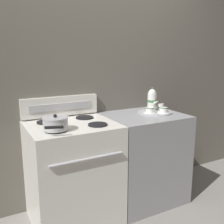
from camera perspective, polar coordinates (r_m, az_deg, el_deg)
ground_plane at (r=2.77m, az=-0.24°, el=-19.94°), size 6.00×6.00×0.00m
wall_back at (r=2.68m, az=-3.73°, el=4.17°), size 6.00×0.05×2.20m
stove at (r=2.42m, az=-8.44°, el=-12.93°), size 0.75×0.67×0.91m
control_panel at (r=2.52m, az=-11.14°, el=1.25°), size 0.73×0.05×0.18m
side_counter at (r=2.74m, az=6.87°, el=-9.78°), size 0.75×0.64×0.90m
saucepan at (r=2.06m, az=-12.22°, el=-2.45°), size 0.22×0.28×0.12m
serving_tray at (r=2.70m, az=9.31°, el=-0.04°), size 0.34×0.34×0.01m
teapot at (r=2.72m, az=8.72°, el=2.65°), size 0.09×0.15×0.24m
teacup_left at (r=2.65m, az=11.12°, el=0.42°), size 0.12×0.12×0.06m
teacup_right at (r=2.62m, az=8.26°, el=0.40°), size 0.12×0.12×0.06m
creamer_jug at (r=2.78m, az=10.54°, el=1.13°), size 0.07×0.07×0.07m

